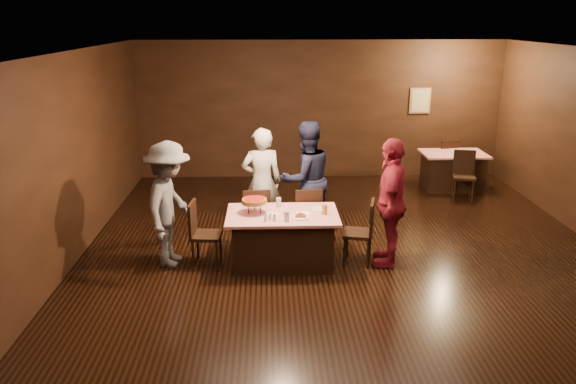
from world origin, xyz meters
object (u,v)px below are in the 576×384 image
(main_table, at_px, (283,239))
(diner_red_shirt, at_px, (391,202))
(chair_end_left, at_px, (206,234))
(diner_white_jacket, at_px, (262,182))
(chair_far_right, at_px, (307,215))
(chair_end_right, at_px, (358,232))
(back_table, at_px, (452,171))
(glass_back, at_px, (279,202))
(chair_back_far, at_px, (444,160))
(diner_navy_hoodie, at_px, (306,179))
(diner_grey_knit, at_px, (169,204))
(glass_amber, at_px, (325,210))
(chair_far_left, at_px, (256,216))
(plate_empty, at_px, (320,209))
(pizza_stand, at_px, (254,201))
(glass_front_left, at_px, (287,216))
(chair_back_near, at_px, (464,176))

(main_table, bearing_deg, diner_red_shirt, -1.96)
(chair_end_left, relative_size, diner_white_jacket, 0.53)
(diner_red_shirt, bearing_deg, chair_far_right, -109.70)
(chair_end_right, height_order, diner_white_jacket, diner_white_jacket)
(back_table, relative_size, glass_back, 9.29)
(chair_back_far, bearing_deg, diner_navy_hoodie, 30.17)
(back_table, height_order, chair_end_left, chair_end_left)
(main_table, bearing_deg, diner_grey_knit, 177.81)
(chair_end_left, xyz_separation_m, chair_back_far, (4.75, 4.22, 0.00))
(diner_red_shirt, bearing_deg, diner_white_jacket, -108.35)
(glass_back, bearing_deg, diner_red_shirt, -12.47)
(back_table, distance_m, chair_far_right, 4.34)
(chair_end_right, bearing_deg, back_table, 158.65)
(chair_end_right, bearing_deg, glass_amber, -70.50)
(chair_far_right, distance_m, diner_navy_hoodie, 0.62)
(diner_navy_hoodie, height_order, diner_grey_knit, diner_navy_hoodie)
(chair_far_left, height_order, diner_white_jacket, diner_white_jacket)
(plate_empty, bearing_deg, chair_far_left, 147.72)
(back_table, xyz_separation_m, diner_red_shirt, (-2.10, -3.68, 0.55))
(diner_white_jacket, xyz_separation_m, pizza_stand, (-0.10, -1.13, 0.06))
(chair_back_far, relative_size, diner_red_shirt, 0.51)
(diner_grey_knit, relative_size, plate_empty, 7.28)
(diner_red_shirt, height_order, glass_front_left, diner_red_shirt)
(chair_end_left, bearing_deg, glass_front_left, -99.71)
(glass_back, bearing_deg, pizza_stand, -144.46)
(chair_far_left, height_order, chair_end_left, same)
(diner_white_jacket, height_order, glass_front_left, diner_white_jacket)
(back_table, xyz_separation_m, diner_navy_hoodie, (-3.24, -2.47, 0.56))
(glass_amber, bearing_deg, back_table, 50.29)
(chair_end_right, xyz_separation_m, glass_amber, (-0.50, -0.05, 0.37))
(main_table, xyz_separation_m, plate_empty, (0.55, 0.15, 0.39))
(back_table, relative_size, diner_white_jacket, 0.73)
(main_table, distance_m, glass_back, 0.55)
(plate_empty, relative_size, glass_amber, 1.79)
(diner_white_jacket, bearing_deg, chair_back_far, -149.54)
(chair_end_left, xyz_separation_m, chair_end_right, (2.20, 0.00, 0.00))
(glass_front_left, bearing_deg, diner_red_shirt, 9.38)
(diner_white_jacket, height_order, plate_empty, diner_white_jacket)
(diner_white_jacket, distance_m, glass_front_left, 1.52)
(chair_far_left, height_order, plate_empty, chair_far_left)
(chair_far_right, height_order, chair_back_far, same)
(pizza_stand, bearing_deg, chair_back_far, 45.86)
(chair_back_far, height_order, diner_white_jacket, diner_white_jacket)
(chair_back_near, xyz_separation_m, plate_empty, (-3.10, -2.77, 0.30))
(plate_empty, distance_m, glass_back, 0.62)
(chair_end_left, bearing_deg, chair_end_right, -85.09)
(back_table, height_order, chair_end_right, chair_end_right)
(chair_far_left, bearing_deg, glass_front_left, 106.23)
(chair_back_far, bearing_deg, main_table, 35.80)
(main_table, bearing_deg, chair_end_left, 180.00)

